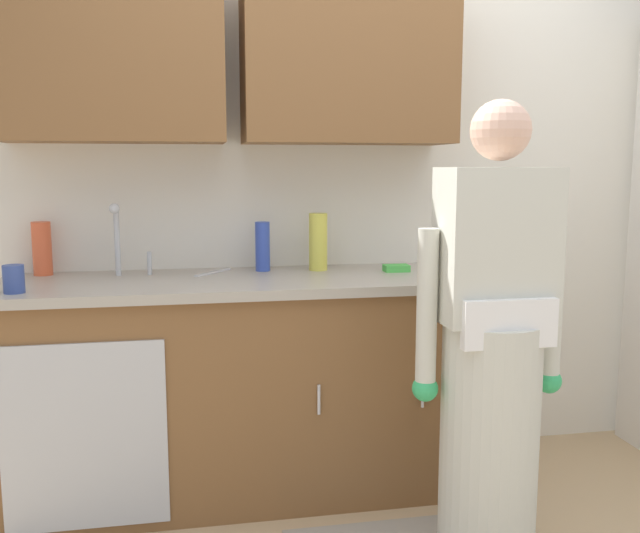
% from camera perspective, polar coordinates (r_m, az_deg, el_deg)
% --- Properties ---
extents(kitchen_wall_with_uppers, '(4.80, 0.44, 2.70)m').
position_cam_1_polar(kitchen_wall_with_uppers, '(3.21, 0.15, 9.62)').
color(kitchen_wall_with_uppers, silver).
rests_on(kitchen_wall_with_uppers, ground).
extents(counter_cabinet, '(1.90, 0.62, 0.90)m').
position_cam_1_polar(counter_cabinet, '(3.02, -6.67, -10.15)').
color(counter_cabinet, brown).
rests_on(counter_cabinet, ground).
extents(countertop, '(1.96, 0.66, 0.04)m').
position_cam_1_polar(countertop, '(2.90, -6.77, -1.31)').
color(countertop, '#A8A093').
rests_on(countertop, counter_cabinet).
extents(sink, '(0.50, 0.36, 0.35)m').
position_cam_1_polar(sink, '(2.92, -15.86, -1.42)').
color(sink, '#B7BABF').
rests_on(sink, counter_cabinet).
extents(person_at_sink, '(0.55, 0.34, 1.62)m').
position_cam_1_polar(person_at_sink, '(2.46, 14.04, -8.72)').
color(person_at_sink, white).
rests_on(person_at_sink, ground).
extents(bottle_water_tall, '(0.08, 0.08, 0.26)m').
position_cam_1_polar(bottle_water_tall, '(3.07, -0.16, 2.06)').
color(bottle_water_tall, '#D8D14C').
rests_on(bottle_water_tall, countertop).
extents(bottle_water_short, '(0.06, 0.06, 0.22)m').
position_cam_1_polar(bottle_water_short, '(3.06, -4.79, 1.67)').
color(bottle_water_short, '#334CB2').
rests_on(bottle_water_short, countertop).
extents(bottle_soap, '(0.08, 0.08, 0.23)m').
position_cam_1_polar(bottle_soap, '(3.17, -22.07, 1.39)').
color(bottle_soap, '#E05933').
rests_on(bottle_soap, countertop).
extents(cup_by_sink, '(0.08, 0.08, 0.10)m').
position_cam_1_polar(cup_by_sink, '(2.77, -24.07, -0.96)').
color(cup_by_sink, '#33478C').
rests_on(cup_by_sink, countertop).
extents(knife_on_counter, '(0.17, 0.20, 0.01)m').
position_cam_1_polar(knife_on_counter, '(3.04, -8.84, -0.48)').
color(knife_on_counter, silver).
rests_on(knife_on_counter, countertop).
extents(sponge, '(0.11, 0.07, 0.03)m').
position_cam_1_polar(sponge, '(3.06, 6.35, -0.14)').
color(sponge, '#4CBF4C').
rests_on(sponge, countertop).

